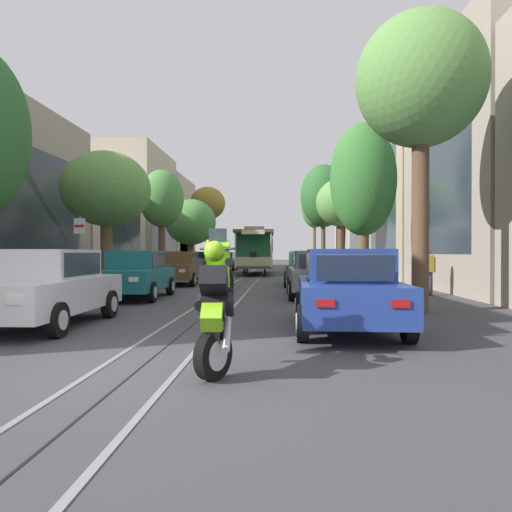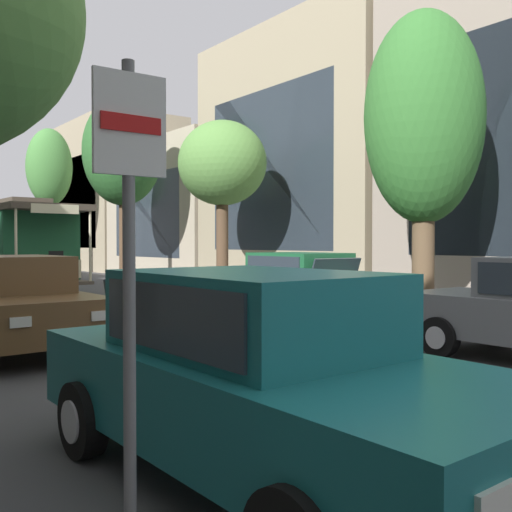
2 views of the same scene
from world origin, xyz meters
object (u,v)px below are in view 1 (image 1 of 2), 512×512
Objects in this scene: street_tree_kerb_left_fourth at (191,222)px; street_tree_kerb_left_second at (106,190)px; parked_car_grey_second_right at (316,274)px; street_tree_kerb_right_far at (314,205)px; parked_car_beige_fifth_left at (216,262)px; motorcycle_with_rider at (216,296)px; parked_car_brown_mid_left at (179,268)px; parked_car_green_mid_right at (306,268)px; parked_car_blue_near_right at (347,289)px; street_tree_kerb_right_near at (421,83)px; street_tree_kerb_left_far at (208,204)px; street_tree_kerb_right_second at (363,181)px; street_tree_kerb_left_mid at (162,200)px; street_tree_kerb_right_fourth at (323,196)px; parked_car_black_fourth_left at (200,265)px; street_tree_kerb_right_mid at (341,204)px; pedestrian_on_left_pavement at (115,265)px; parked_car_teal_second_left at (136,274)px; cable_car_trolley at (255,251)px; parked_car_white_near_left at (46,287)px; pedestrian_on_right_pavement at (428,269)px; parked_car_teal_sixth_left at (225,261)px; street_sign_post at (80,248)px.

street_tree_kerb_left_second is at bearing -89.86° from street_tree_kerb_left_fourth.
parked_car_grey_second_right is 29.87m from street_tree_kerb_right_far.
parked_car_beige_fifth_left is at bearing -29.09° from street_tree_kerb_left_fourth.
street_tree_kerb_left_fourth reaches higher than motorcycle_with_rider.
parked_car_beige_fifth_left is (-0.02, 12.94, 0.00)m from parked_car_brown_mid_left.
parked_car_green_mid_right is at bearing -3.09° from parked_car_brown_mid_left.
street_tree_kerb_right_near is at bearing 52.82° from parked_car_blue_near_right.
street_tree_kerb_left_fourth is 8.37m from street_tree_kerb_left_far.
street_tree_kerb_left_mid is at bearing 144.04° from street_tree_kerb_right_second.
parked_car_blue_near_right is 0.63× the size of street_tree_kerb_right_second.
parked_car_blue_near_right is 26.93m from street_tree_kerb_right_fourth.
parked_car_beige_fifth_left is (0.09, 6.45, 0.00)m from parked_car_black_fourth_left.
street_tree_kerb_left_mid is at bearing -176.59° from street_tree_kerb_right_mid.
street_tree_kerb_right_fourth is (1.87, 26.41, 4.92)m from parked_car_blue_near_right.
street_tree_kerb_right_second is at bearing 78.77° from parked_car_blue_near_right.
parked_car_brown_mid_left reaches higher than pedestrian_on_left_pavement.
street_tree_kerb_right_far reaches higher than parked_car_green_mid_right.
street_tree_kerb_left_second is 26.10m from street_tree_kerb_left_far.
parked_car_grey_second_right is 0.57× the size of street_tree_kerb_right_near.
street_tree_kerb_left_second reaches higher than parked_car_grey_second_right.
parked_car_teal_second_left is 6.77m from parked_car_brown_mid_left.
street_tree_kerb_left_far is at bearing 98.89° from motorcycle_with_rider.
cable_car_trolley is at bearing 57.33° from pedestrian_on_left_pavement.
street_tree_kerb_right_near is (8.36, -3.31, 5.01)m from parked_car_teal_second_left.
parked_car_beige_fifth_left is at bearing 90.05° from parked_car_teal_second_left.
street_tree_kerb_left_mid is 4.09× the size of pedestrian_on_left_pavement.
parked_car_brown_mid_left is 16.89m from motorcycle_with_rider.
parked_car_grey_second_right is at bearing -80.48° from cable_car_trolley.
street_tree_kerb_right_second reaches higher than motorcycle_with_rider.
parked_car_black_fourth_left and parked_car_beige_fifth_left have the same top height.
parked_car_white_near_left is at bearing -90.04° from parked_car_beige_fifth_left.
parked_car_blue_near_right is at bearing -94.05° from street_tree_kerb_right_fourth.
street_tree_kerb_left_far is (-8.08, 28.24, 5.26)m from parked_car_grey_second_right.
street_tree_kerb_right_near is (8.46, -16.57, 5.01)m from parked_car_black_fourth_left.
pedestrian_on_left_pavement is (-1.62, 5.56, -3.11)m from street_tree_kerb_left_second.
pedestrian_on_right_pavement is at bearing -58.03° from street_tree_kerb_left_fourth.
cable_car_trolley is (-5.38, 22.21, -4.15)m from street_tree_kerb_right_near.
parked_car_teal_sixth_left is 22.92m from street_tree_kerb_left_second.
street_tree_kerb_left_second is at bearing -107.55° from cable_car_trolley.
street_tree_kerb_left_mid is (-8.26, 11.69, 3.86)m from parked_car_grey_second_right.
parked_car_teal_second_left and parked_car_beige_fifth_left have the same top height.
parked_car_grey_second_right is 0.48× the size of cable_car_trolley.
parked_car_white_near_left is 14.98m from pedestrian_on_left_pavement.
street_sign_post is (-9.51, -30.98, -4.38)m from street_tree_kerb_right_far.
parked_car_brown_mid_left is (-0.00, 6.77, 0.00)m from parked_car_teal_second_left.
parked_car_teal_second_left is at bearing -171.51° from pedestrian_on_right_pavement.
parked_car_black_fourth_left is 11.68m from street_tree_kerb_right_fourth.
street_tree_kerb_left_far is 4.89× the size of pedestrian_on_left_pavement.
parked_car_black_fourth_left is 0.54× the size of street_tree_kerb_right_fourth.
parked_car_teal_sixth_left is 17.43m from pedestrian_on_left_pavement.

